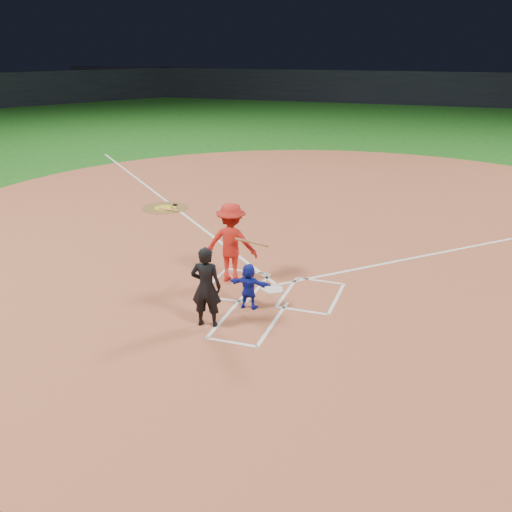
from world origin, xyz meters
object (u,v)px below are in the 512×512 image
(catcher, at_px, (249,286))
(batter_at_plate, at_px, (231,243))
(home_plate, at_px, (273,289))
(umpire, at_px, (206,287))
(on_deck_circle, at_px, (165,208))

(catcher, distance_m, batter_at_plate, 1.76)
(home_plate, distance_m, umpire, 2.54)
(home_plate, xyz_separation_m, umpire, (-0.77, -2.25, 0.88))
(umpire, xyz_separation_m, batter_at_plate, (-0.40, 2.49, 0.12))
(home_plate, height_order, umpire, umpire)
(home_plate, xyz_separation_m, catcher, (-0.21, -1.15, 0.53))
(on_deck_circle, xyz_separation_m, umpire, (5.21, -8.05, 0.88))
(home_plate, xyz_separation_m, on_deck_circle, (-5.98, 5.80, -0.00))
(umpire, bearing_deg, catcher, -126.04)
(on_deck_circle, bearing_deg, catcher, -50.30)
(on_deck_circle, relative_size, batter_at_plate, 0.84)
(umpire, height_order, batter_at_plate, batter_at_plate)
(catcher, bearing_deg, umpire, 61.21)
(on_deck_circle, distance_m, umpire, 9.63)
(catcher, distance_m, umpire, 1.28)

